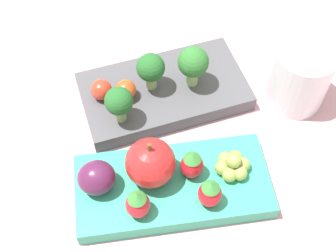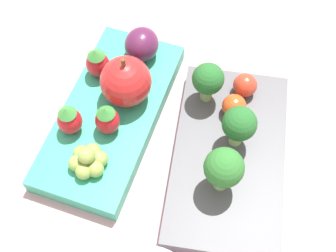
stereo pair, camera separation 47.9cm
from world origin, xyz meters
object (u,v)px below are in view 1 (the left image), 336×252
(broccoli_floret_2, at_px, (119,102))
(grape_cluster, at_px, (233,165))
(bento_box_savoury, at_px, (164,92))
(broccoli_floret_0, at_px, (151,69))
(apple, at_px, (150,163))
(cherry_tomato_0, at_px, (126,90))
(strawberry_1, at_px, (192,164))
(bento_box_fruit, at_px, (173,186))
(strawberry_2, at_px, (210,193))
(plum, at_px, (97,178))
(strawberry_0, at_px, (138,204))
(drinking_cup, at_px, (300,77))
(cherry_tomato_1, at_px, (101,90))
(broccoli_floret_1, at_px, (193,63))

(broccoli_floret_2, distance_m, grape_cluster, 0.15)
(bento_box_savoury, bearing_deg, broccoli_floret_0, 172.33)
(broccoli_floret_2, xyz_separation_m, apple, (0.02, -0.08, -0.01))
(cherry_tomato_0, height_order, strawberry_1, strawberry_1)
(bento_box_fruit, relative_size, strawberry_1, 5.52)
(strawberry_2, relative_size, plum, 0.95)
(bento_box_fruit, distance_m, cherry_tomato_0, 0.14)
(bento_box_savoury, distance_m, grape_cluster, 0.15)
(cherry_tomato_0, distance_m, strawberry_1, 0.14)
(grape_cluster, bearing_deg, apple, 174.79)
(bento_box_fruit, distance_m, strawberry_0, 0.06)
(drinking_cup, bearing_deg, cherry_tomato_0, 174.41)
(apple, xyz_separation_m, strawberry_0, (-0.02, -0.04, -0.01))
(bento_box_savoury, height_order, plum, plum)
(broccoli_floret_0, bearing_deg, apple, -98.63)
(bento_box_fruit, distance_m, grape_cluster, 0.07)
(grape_cluster, bearing_deg, cherry_tomato_0, 130.20)
(apple, distance_m, drinking_cup, 0.23)
(strawberry_0, relative_size, plum, 0.96)
(cherry_tomato_0, relative_size, cherry_tomato_1, 0.98)
(cherry_tomato_1, bearing_deg, strawberry_2, -58.18)
(broccoli_floret_2, relative_size, cherry_tomato_1, 1.97)
(broccoli_floret_2, bearing_deg, strawberry_0, -87.81)
(broccoli_floret_0, xyz_separation_m, strawberry_0, (-0.04, -0.17, -0.02))
(bento_box_savoury, distance_m, cherry_tomato_0, 0.06)
(bento_box_savoury, xyz_separation_m, cherry_tomato_1, (-0.08, -0.00, 0.02))
(cherry_tomato_1, height_order, plum, plum)
(bento_box_fruit, xyz_separation_m, broccoli_floret_2, (-0.05, 0.10, 0.04))
(bento_box_savoury, xyz_separation_m, broccoli_floret_0, (-0.02, 0.00, 0.05))
(broccoli_floret_1, bearing_deg, apple, -119.93)
(cherry_tomato_0, xyz_separation_m, strawberry_0, (-0.01, -0.16, 0.01))
(strawberry_0, bearing_deg, broccoli_floret_1, 61.16)
(broccoli_floret_2, xyz_separation_m, strawberry_2, (0.08, -0.13, -0.01))
(bento_box_savoury, xyz_separation_m, apple, (-0.04, -0.13, 0.04))
(cherry_tomato_1, height_order, apple, apple)
(broccoli_floret_0, xyz_separation_m, strawberry_1, (0.03, -0.13, -0.02))
(broccoli_floret_2, xyz_separation_m, cherry_tomato_0, (0.01, 0.03, -0.02))
(cherry_tomato_1, height_order, strawberry_0, strawberry_0)
(strawberry_0, bearing_deg, cherry_tomato_0, 88.04)
(cherry_tomato_0, distance_m, apple, 0.12)
(broccoli_floret_1, height_order, plum, broccoli_floret_1)
(bento_box_savoury, height_order, cherry_tomato_1, cherry_tomato_1)
(bento_box_savoury, distance_m, broccoli_floret_2, 0.09)
(cherry_tomato_1, bearing_deg, bento_box_savoury, 2.51)
(broccoli_floret_0, relative_size, broccoli_floret_2, 1.04)
(strawberry_0, relative_size, drinking_cup, 0.48)
(broccoli_floret_1, relative_size, plum, 1.41)
(broccoli_floret_0, bearing_deg, bento_box_savoury, -7.67)
(bento_box_fruit, bearing_deg, plum, 173.62)
(grape_cluster, bearing_deg, bento_box_savoury, 112.85)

